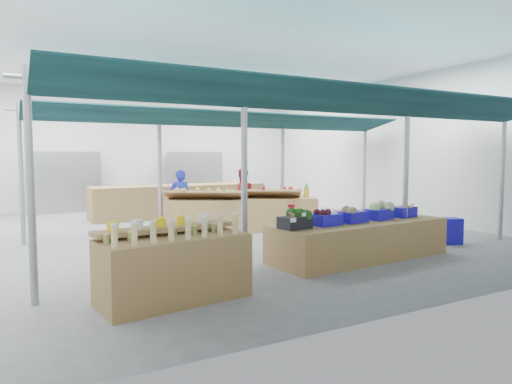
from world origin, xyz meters
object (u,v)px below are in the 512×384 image
Objects in this scene: bottle_shelf at (173,266)px; veg_counter at (360,240)px; fruit_counter at (240,215)px; vendor_right at (242,196)px; crate_stack at (449,231)px; vendor_left at (180,199)px.

bottle_shelf reaches higher than veg_counter.
fruit_counter is 2.50× the size of vendor_right.
bottle_shelf is 0.52× the size of fruit_counter.
bottle_shelf is 5.57m from fruit_counter.
veg_counter reaches higher than crate_stack.
vendor_left is 1.00× the size of vendor_right.
vendor_right is at bearing 48.81° from bottle_shelf.
bottle_shelf is 1.31× the size of vendor_right.
fruit_counter reaches higher than veg_counter.
vendor_right reaches higher than veg_counter.
vendor_right is (1.80, 0.00, 0.00)m from vendor_left.
bottle_shelf is 6.82m from vendor_right.
bottle_shelf is at bearing 84.86° from vendor_left.
bottle_shelf is 1.31× the size of vendor_left.
vendor_left is at bearing 105.29° from veg_counter.
vendor_left is (-1.76, 4.91, 0.42)m from veg_counter.
crate_stack is (3.18, -3.67, -0.13)m from fruit_counter.
fruit_counter reaches higher than crate_stack.
veg_counter is at bearing 3.87° from bottle_shelf.
fruit_counter is 1.30m from vendor_right.
crate_stack is at bearing 0.76° from bottle_shelf.
crate_stack is 6.49m from vendor_left.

